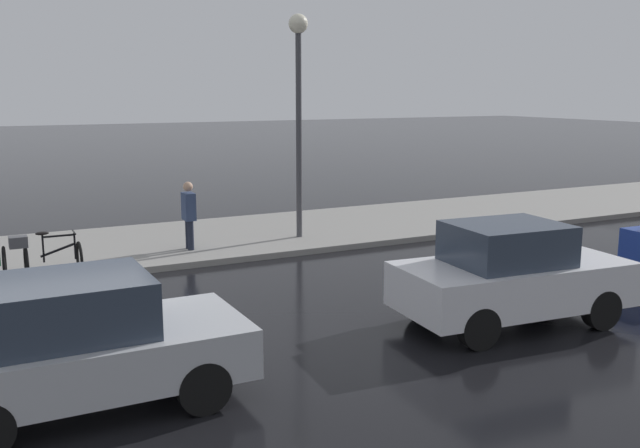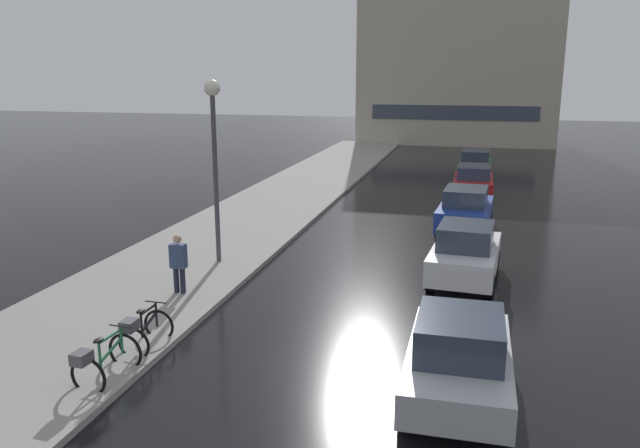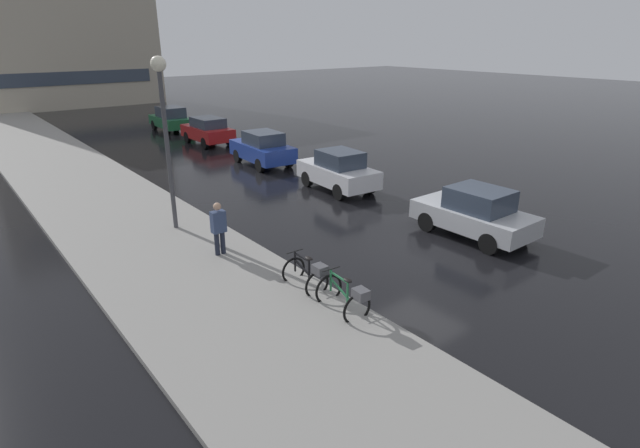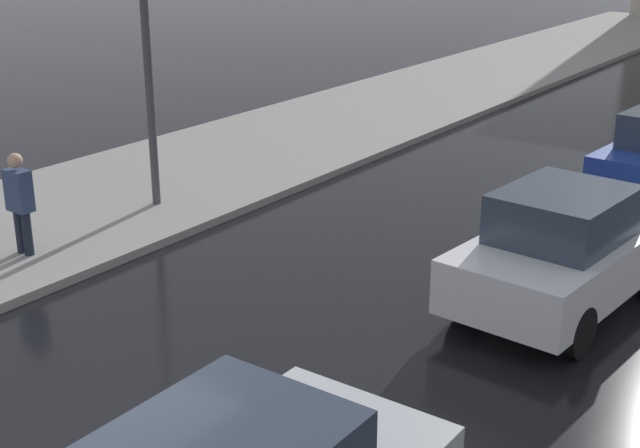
% 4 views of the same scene
% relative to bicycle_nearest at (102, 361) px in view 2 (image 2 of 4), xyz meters
% --- Properties ---
extents(ground_plane, '(140.00, 140.00, 0.00)m').
position_rel_bicycle_nearest_xyz_m(ground_plane, '(4.09, 1.35, -0.50)').
color(ground_plane, black).
extents(sidewalk_kerb, '(4.80, 60.00, 0.14)m').
position_rel_bicycle_nearest_xyz_m(sidewalk_kerb, '(-1.91, 11.35, -0.43)').
color(sidewalk_kerb, gray).
rests_on(sidewalk_kerb, ground).
extents(bicycle_nearest, '(0.85, 1.45, 0.97)m').
position_rel_bicycle_nearest_xyz_m(bicycle_nearest, '(0.00, 0.00, 0.00)').
color(bicycle_nearest, black).
rests_on(bicycle_nearest, ground).
extents(bicycle_second, '(0.73, 1.33, 0.98)m').
position_rel_bicycle_nearest_xyz_m(bicycle_second, '(0.02, 1.44, -0.00)').
color(bicycle_second, black).
rests_on(bicycle_second, ground).
extents(car_silver, '(1.82, 3.78, 1.60)m').
position_rel_bicycle_nearest_xyz_m(car_silver, '(6.40, 1.15, 0.29)').
color(car_silver, '#B2B5BA').
rests_on(car_silver, ground).
extents(car_white, '(2.00, 3.85, 1.66)m').
position_rel_bicycle_nearest_xyz_m(car_white, '(6.35, 7.75, 0.32)').
color(car_white, silver).
rests_on(car_white, ground).
extents(car_blue, '(2.03, 3.95, 1.66)m').
position_rel_bicycle_nearest_xyz_m(car_blue, '(6.22, 13.37, 0.33)').
color(car_blue, navy).
rests_on(car_blue, ground).
extents(car_red, '(1.76, 3.75, 1.56)m').
position_rel_bicycle_nearest_xyz_m(car_red, '(6.43, 19.72, 0.30)').
color(car_red, '#AD1919').
rests_on(car_red, ground).
extents(car_green, '(1.78, 3.77, 1.61)m').
position_rel_bicycle_nearest_xyz_m(car_green, '(6.45, 25.22, 0.31)').
color(car_green, '#1E6038').
rests_on(car_green, ground).
extents(pedestrian, '(0.40, 0.25, 1.69)m').
position_rel_bicycle_nearest_xyz_m(pedestrian, '(-0.74, 4.62, 0.45)').
color(pedestrian, '#1E2333').
rests_on(pedestrian, ground).
extents(streetlamp, '(0.46, 0.46, 5.48)m').
position_rel_bicycle_nearest_xyz_m(streetlamp, '(-0.87, 7.45, 3.38)').
color(streetlamp, '#424247').
rests_on(streetlamp, ground).
extents(building_facade_main, '(15.42, 8.71, 14.60)m').
position_rel_bicycle_nearest_xyz_m(building_facade_main, '(4.61, 44.79, 6.80)').
color(building_facade_main, '#B2A893').
rests_on(building_facade_main, ground).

